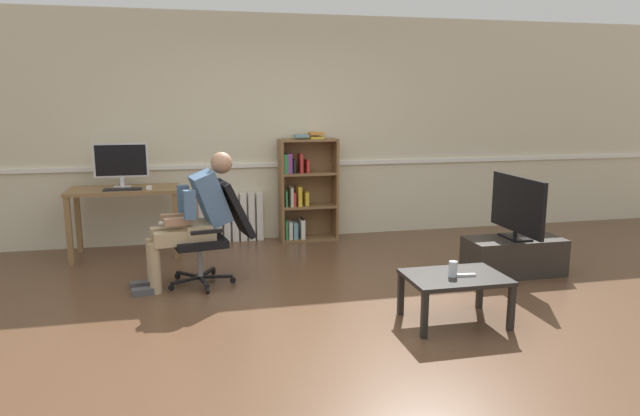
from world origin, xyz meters
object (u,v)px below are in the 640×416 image
(radiator, at_px, (231,218))
(office_chair, at_px, (215,228))
(tv_screen, at_px, (517,206))
(imac_monitor, at_px, (121,162))
(spare_remote, at_px, (466,275))
(keyboard, at_px, (123,189))
(drinking_glass, at_px, (453,269))
(computer_desk, at_px, (125,199))
(coffee_table, at_px, (455,281))
(computer_mouse, at_px, (149,188))
(tv_stand, at_px, (514,256))
(bookshelf, at_px, (304,190))
(person_seated, at_px, (194,216))

(radiator, height_order, office_chair, office_chair)
(office_chair, relative_size, tv_screen, 1.10)
(imac_monitor, xyz_separation_m, spare_remote, (2.76, -2.68, -0.65))
(keyboard, height_order, drinking_glass, keyboard)
(computer_desk, height_order, coffee_table, computer_desk)
(tv_screen, distance_m, spare_remote, 1.51)
(computer_mouse, height_order, office_chair, office_chair)
(computer_desk, distance_m, tv_stand, 4.13)
(office_chair, bearing_deg, tv_screen, 71.59)
(imac_monitor, bearing_deg, coffee_table, -44.49)
(bookshelf, relative_size, person_seated, 1.07)
(computer_mouse, distance_m, office_chair, 1.25)
(computer_desk, distance_m, bookshelf, 2.08)
(computer_desk, xyz_separation_m, computer_mouse, (0.27, -0.12, 0.14))
(bookshelf, xyz_separation_m, drinking_glass, (0.58, -2.88, -0.17))
(imac_monitor, height_order, spare_remote, imac_monitor)
(keyboard, distance_m, coffee_table, 3.63)
(drinking_glass, bearing_deg, imac_monitor, 134.89)
(drinking_glass, bearing_deg, tv_screen, 41.46)
(imac_monitor, distance_m, bookshelf, 2.13)
(computer_mouse, bearing_deg, tv_screen, -22.30)
(computer_desk, xyz_separation_m, bookshelf, (2.06, 0.29, -0.02))
(tv_stand, relative_size, tv_screen, 1.08)
(person_seated, relative_size, coffee_table, 1.63)
(bookshelf, distance_m, tv_stand, 2.58)
(imac_monitor, distance_m, tv_stand, 4.24)
(computer_desk, distance_m, keyboard, 0.19)
(coffee_table, bearing_deg, office_chair, 141.19)
(coffee_table, bearing_deg, keyboard, 137.69)
(office_chair, xyz_separation_m, spare_remote, (1.82, -1.44, -0.14))
(computer_desk, xyz_separation_m, tv_screen, (3.80, -1.57, 0.05))
(office_chair, bearing_deg, coffee_table, 40.82)
(radiator, xyz_separation_m, spare_remote, (1.57, -3.00, 0.09))
(keyboard, bearing_deg, person_seated, -55.45)
(bookshelf, distance_m, coffee_table, 2.94)
(computer_mouse, distance_m, person_seated, 1.17)
(keyboard, distance_m, tv_stand, 4.09)
(coffee_table, bearing_deg, drinking_glass, -144.10)
(office_chair, distance_m, tv_screen, 2.91)
(person_seated, height_order, spare_remote, person_seated)
(tv_stand, distance_m, drinking_glass, 1.57)
(radiator, distance_m, drinking_glass, 3.33)
(computer_mouse, distance_m, coffee_table, 3.46)
(bookshelf, relative_size, spare_remote, 8.75)
(tv_stand, bearing_deg, person_seated, 173.10)
(bookshelf, xyz_separation_m, spare_remote, (0.68, -2.90, -0.22))
(tv_screen, relative_size, coffee_table, 1.17)
(keyboard, bearing_deg, computer_desk, 92.60)
(computer_mouse, bearing_deg, imac_monitor, 146.07)
(keyboard, bearing_deg, radiator, 24.47)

